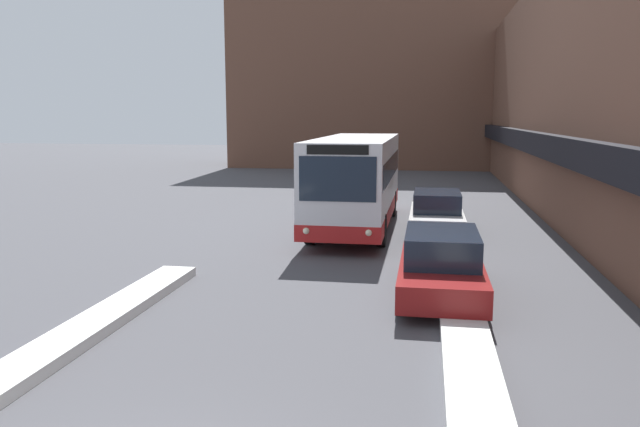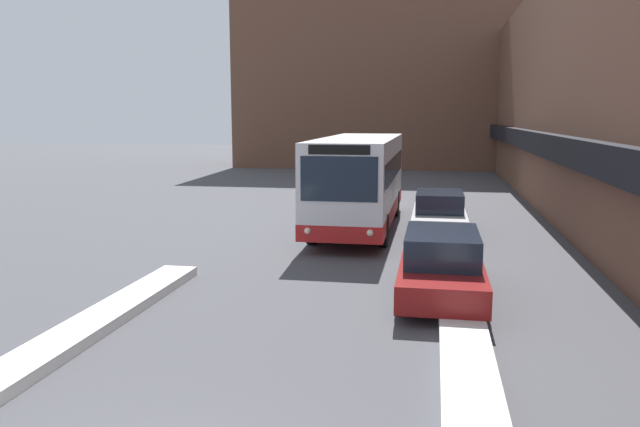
{
  "view_description": "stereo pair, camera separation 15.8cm",
  "coord_description": "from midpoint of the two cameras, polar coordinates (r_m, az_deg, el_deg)",
  "views": [
    {
      "loc": [
        2.8,
        -5.18,
        4.2
      ],
      "look_at": [
        0.4,
        8.86,
        1.95
      ],
      "focal_mm": 35.0,
      "sensor_mm": 36.0,
      "label": 1
    },
    {
      "loc": [
        2.96,
        -5.16,
        4.2
      ],
      "look_at": [
        0.4,
        8.86,
        1.95
      ],
      "focal_mm": 35.0,
      "sensor_mm": 36.0,
      "label": 2
    }
  ],
  "objects": [
    {
      "name": "snow_bank_right",
      "position": [
        10.33,
        13.34,
        -14.52
      ],
      "size": [
        0.9,
        10.46,
        0.24
      ],
      "color": "silver",
      "rests_on": "ground_plane"
    },
    {
      "name": "snow_bank_left",
      "position": [
        11.35,
        -26.73,
        -13.12
      ],
      "size": [
        0.9,
        13.75,
        0.23
      ],
      "color": "silver",
      "rests_on": "ground_plane"
    },
    {
      "name": "city_bus",
      "position": [
        23.15,
        3.16,
        3.09
      ],
      "size": [
        2.63,
        10.15,
        3.39
      ],
      "color": "silver",
      "rests_on": "ground_plane"
    },
    {
      "name": "building_backdrop_far",
      "position": [
        52.32,
        6.73,
        13.37
      ],
      "size": [
        26.0,
        8.0,
        16.5
      ],
      "color": "brown",
      "rests_on": "ground_plane"
    },
    {
      "name": "building_row_right",
      "position": [
        30.04,
        23.78,
        10.09
      ],
      "size": [
        5.5,
        60.0,
        10.37
      ],
      "color": "brown",
      "rests_on": "ground_plane"
    },
    {
      "name": "parked_car_middle",
      "position": [
        22.68,
        10.42,
        0.08
      ],
      "size": [
        1.9,
        4.52,
        1.49
      ],
      "color": "silver",
      "rests_on": "ground_plane"
    },
    {
      "name": "parked_car_front",
      "position": [
        14.83,
        10.73,
        -4.6
      ],
      "size": [
        1.93,
        4.74,
        1.53
      ],
      "color": "maroon",
      "rests_on": "ground_plane"
    }
  ]
}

